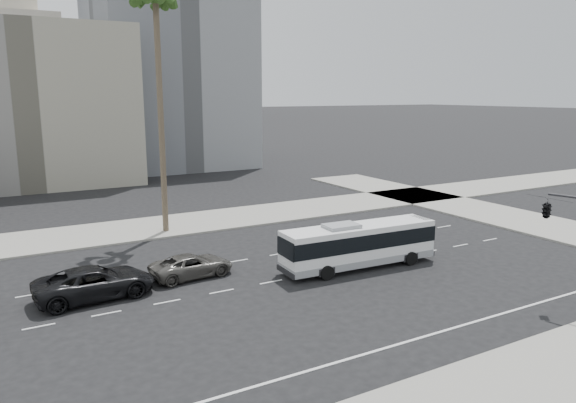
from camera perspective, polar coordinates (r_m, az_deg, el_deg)
ground at (r=32.29m, az=2.95°, el=-7.57°), size 700.00×700.00×0.00m
sidewalk_north at (r=45.57m, az=-7.63°, el=-1.92°), size 120.00×7.00×0.15m
sidewalk_south at (r=22.04m, az=26.47°, el=-18.07°), size 120.00×7.00×0.15m
cross_block_east at (r=47.47m, az=25.94°, el=-2.45°), size 7.00×60.00×0.15m
midrise_beige_west at (r=70.82m, az=-26.41°, el=9.02°), size 24.00×18.00×18.00m
midrise_gray_center at (r=81.49m, az=-12.52°, el=12.89°), size 20.00×20.00×26.00m
civic_tower at (r=277.49m, az=-27.74°, el=15.98°), size 42.00×42.00×129.00m
highrise_right at (r=264.11m, az=-16.83°, el=16.23°), size 26.00×26.00×70.00m
highrise_far at (r=299.12m, az=-13.32°, el=14.82°), size 22.00×22.00×60.00m
city_bus at (r=33.17m, az=7.48°, el=-4.42°), size 10.04×2.72×2.85m
car_a at (r=32.00m, az=-10.08°, el=-6.65°), size 2.66×5.00×1.34m
car_b at (r=30.02m, az=-19.65°, el=-8.04°), size 3.17×6.20×1.68m
traffic_signal at (r=29.47m, az=26.20°, el=-0.99°), size 2.66×3.63×5.71m
palm_near at (r=41.61m, az=-13.77°, el=19.75°), size 5.50×5.50×18.50m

